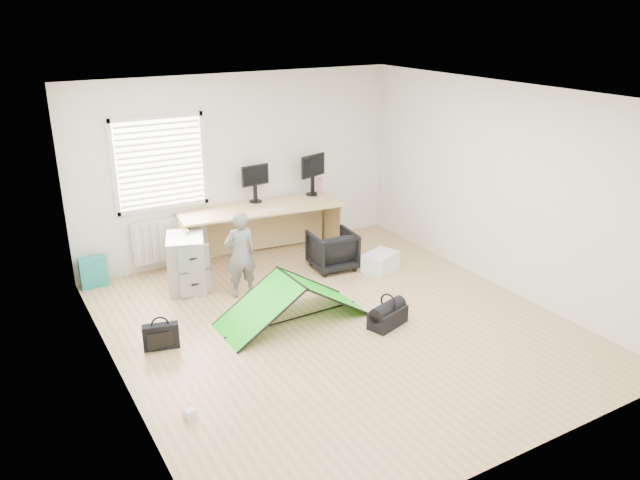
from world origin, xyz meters
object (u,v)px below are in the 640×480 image
desk (262,233)px  monitor_left (255,189)px  filing_cabinet (187,263)px  duffel_bag (388,317)px  kite (293,299)px  person (240,255)px  storage_crate (381,262)px  office_chair (332,250)px  laptop_bag (161,336)px  thermos (319,188)px  monitor_right (312,180)px

desk → monitor_left: 0.67m
filing_cabinet → duffel_bag: bearing=-33.2°
monitor_left → kite: monitor_left is taller
filing_cabinet → person: (0.54, -0.57, 0.21)m
storage_crate → duffel_bag: storage_crate is taller
storage_crate → desk: bearing=135.3°
office_chair → duffel_bag: 1.86m
laptop_bag → duffel_bag: laptop_bag is taller
thermos → person: person is taller
monitor_left → storage_crate: 2.15m
thermos → person: bearing=-149.4°
filing_cabinet → storage_crate: bearing=1.4°
person → storage_crate: (2.04, -0.25, -0.44)m
monitor_right → kite: bearing=-143.4°
filing_cabinet → laptop_bag: bearing=-100.4°
monitor_right → person: (-1.73, -1.17, -0.48)m
kite → laptop_bag: size_ratio=4.59×
thermos → kite: bearing=-127.4°
filing_cabinet → monitor_right: size_ratio=1.52×
desk → laptop_bag: (-2.08, -1.81, -0.26)m
monitor_right → laptop_bag: (-3.05, -1.98, -0.91)m
monitor_left → person: 1.57m
desk → office_chair: 1.10m
thermos → office_chair: thermos is taller
monitor_left → duffel_bag: size_ratio=0.88×
filing_cabinet → monitor_left: bearing=46.6°
monitor_left → office_chair: 1.49m
storage_crate → kite: bearing=-158.7°
desk → filing_cabinet: 1.38m
monitor_left → storage_crate: bearing=-56.7°
desk → kite: bearing=-98.2°
thermos → duffel_bag: (-0.62, -2.69, -0.85)m
storage_crate → duffel_bag: size_ratio=0.99×
desk → person: size_ratio=2.09×
desk → thermos: (1.02, 0.05, 0.55)m
thermos → laptop_bag: size_ratio=0.70×
desk → storage_crate: desk is taller
monitor_left → thermos: (0.98, -0.21, -0.07)m
desk → storage_crate: 1.81m
person → storage_crate: bearing=174.4°
thermos → laptop_bag: bearing=-149.0°
monitor_left → person: monitor_left is taller
person → kite: size_ratio=0.64×
filing_cabinet → person: 0.81m
filing_cabinet → person: person is taller
filing_cabinet → person: bearing=-27.4°
filing_cabinet → monitor_right: (2.27, 0.61, 0.68)m
monitor_right → office_chair: 1.28m
thermos → desk: bearing=-177.0°
monitor_left → laptop_bag: 3.10m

